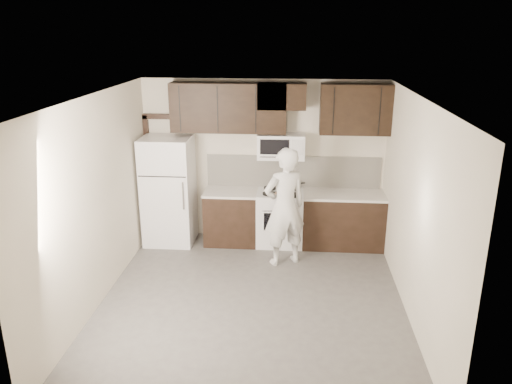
# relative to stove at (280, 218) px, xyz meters

# --- Properties ---
(floor) EXTENTS (4.50, 4.50, 0.00)m
(floor) POSITION_rel_stove_xyz_m (-0.30, -1.94, -0.46)
(floor) COLOR #4F4D4A
(floor) RESTS_ON ground
(back_wall) EXTENTS (4.00, 0.00, 4.00)m
(back_wall) POSITION_rel_stove_xyz_m (-0.30, 0.31, 0.89)
(back_wall) COLOR beige
(back_wall) RESTS_ON ground
(ceiling) EXTENTS (4.50, 4.50, 0.00)m
(ceiling) POSITION_rel_stove_xyz_m (-0.30, -1.94, 2.24)
(ceiling) COLOR white
(ceiling) RESTS_ON back_wall
(counter_run) EXTENTS (2.95, 0.64, 0.91)m
(counter_run) POSITION_rel_stove_xyz_m (0.30, 0.00, -0.00)
(counter_run) COLOR black
(counter_run) RESTS_ON floor
(stove) EXTENTS (0.76, 0.66, 0.94)m
(stove) POSITION_rel_stove_xyz_m (0.00, 0.00, 0.00)
(stove) COLOR white
(stove) RESTS_ON floor
(backsplash) EXTENTS (2.90, 0.02, 0.54)m
(backsplash) POSITION_rel_stove_xyz_m (0.20, 0.30, 0.72)
(backsplash) COLOR silver
(backsplash) RESTS_ON counter_run
(upper_cabinets) EXTENTS (3.48, 0.35, 0.78)m
(upper_cabinets) POSITION_rel_stove_xyz_m (-0.09, 0.14, 1.82)
(upper_cabinets) COLOR black
(upper_cabinets) RESTS_ON back_wall
(microwave) EXTENTS (0.76, 0.42, 0.40)m
(microwave) POSITION_rel_stove_xyz_m (-0.00, 0.12, 1.19)
(microwave) COLOR white
(microwave) RESTS_ON upper_cabinets
(refrigerator) EXTENTS (0.80, 0.76, 1.80)m
(refrigerator) POSITION_rel_stove_xyz_m (-1.85, -0.05, 0.44)
(refrigerator) COLOR white
(refrigerator) RESTS_ON floor
(door_trim) EXTENTS (0.50, 0.08, 2.12)m
(door_trim) POSITION_rel_stove_xyz_m (-2.22, 0.27, 0.79)
(door_trim) COLOR black
(door_trim) RESTS_ON floor
(saucepan) EXTENTS (0.32, 0.19, 0.18)m
(saucepan) POSITION_rel_stove_xyz_m (0.18, 0.15, 0.52)
(saucepan) COLOR silver
(saucepan) RESTS_ON stove
(baking_tray) EXTENTS (0.43, 0.35, 0.02)m
(baking_tray) POSITION_rel_stove_xyz_m (0.05, -0.17, 0.46)
(baking_tray) COLOR black
(baking_tray) RESTS_ON counter_run
(pizza) EXTENTS (0.30, 0.30, 0.02)m
(pizza) POSITION_rel_stove_xyz_m (0.05, -0.17, 0.48)
(pizza) COLOR tan
(pizza) RESTS_ON baking_tray
(person) EXTENTS (0.79, 0.69, 1.83)m
(person) POSITION_rel_stove_xyz_m (0.09, -0.73, 0.45)
(person) COLOR white
(person) RESTS_ON floor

